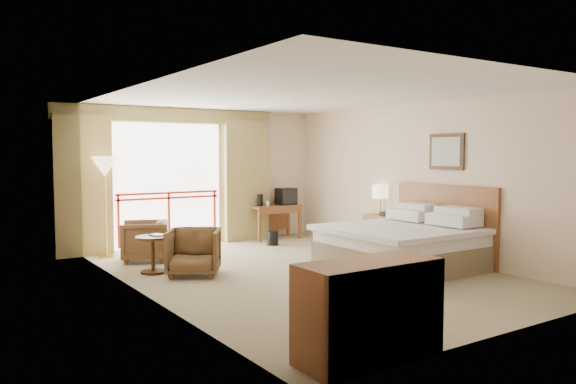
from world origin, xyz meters
TOP-DOWN VIEW (x-y plane):
  - floor at (0.00, 0.00)m, footprint 7.00×7.00m
  - ceiling at (0.00, 0.00)m, footprint 7.00×7.00m
  - wall_back at (0.00, 3.50)m, footprint 5.00×0.00m
  - wall_front at (0.00, -3.50)m, footprint 5.00×0.00m
  - wall_left at (-2.50, 0.00)m, footprint 0.00×7.00m
  - wall_right at (2.50, 0.00)m, footprint 0.00×7.00m
  - balcony_door at (-0.80, 3.48)m, footprint 2.40×0.00m
  - balcony_railing at (-0.80, 3.46)m, footprint 2.09×0.03m
  - curtain_left at (-2.45, 3.35)m, footprint 1.00×0.26m
  - curtain_right at (0.85, 3.35)m, footprint 1.00×0.26m
  - valance at (-0.80, 3.38)m, footprint 4.40×0.22m
  - hvac_vent at (1.30, 3.47)m, footprint 0.50×0.04m
  - bed at (1.50, -0.60)m, footprint 2.13×2.06m
  - headboard at (2.46, -0.60)m, footprint 0.06×2.10m
  - framed_art at (2.47, -0.60)m, footprint 0.04×0.72m
  - nightstand at (2.43, 0.88)m, footprint 0.47×0.56m
  - table_lamp at (2.43, 0.93)m, footprint 0.31×0.31m
  - phone at (2.38, 0.73)m, footprint 0.18×0.14m
  - desk at (1.42, 3.16)m, footprint 1.10×0.53m
  - tv at (1.72, 3.11)m, footprint 0.40×0.31m
  - coffee_maker at (1.07, 3.11)m, footprint 0.14×0.14m
  - cup at (1.22, 3.06)m, footprint 0.09×0.09m
  - wastebasket at (0.95, 2.42)m, footprint 0.23×0.23m
  - armchair_far at (-1.72, 2.25)m, footprint 0.98×0.97m
  - armchair_near at (-1.49, 0.76)m, footprint 1.05×1.05m
  - side_table at (-1.94, 1.24)m, footprint 0.52×0.52m
  - book at (-1.94, 1.24)m, footprint 0.23×0.27m
  - floor_lamp at (-2.15, 2.99)m, footprint 0.45×0.45m
  - dresser at (-1.62, -3.28)m, footprint 1.32×0.56m

SIDE VIEW (x-z plane):
  - floor at x=0.00m, z-range 0.00..0.00m
  - armchair_far at x=-1.72m, z-range -0.34..0.34m
  - armchair_near at x=-1.49m, z-range -0.35..0.35m
  - wastebasket at x=0.95m, z-range 0.00..0.28m
  - nightstand at x=2.43m, z-range 0.00..0.66m
  - bed at x=1.50m, z-range -0.11..0.86m
  - side_table at x=-1.94m, z-range 0.10..0.67m
  - dresser at x=-1.62m, z-range 0.00..0.88m
  - desk at x=1.42m, z-range 0.20..0.92m
  - book at x=-1.94m, z-range 0.56..0.58m
  - headboard at x=2.46m, z-range 0.00..1.30m
  - phone at x=2.38m, z-range 0.66..0.74m
  - cup at x=1.22m, z-range 0.71..0.82m
  - balcony_railing at x=-0.80m, z-range 0.30..1.32m
  - coffee_maker at x=1.07m, z-range 0.71..0.97m
  - tv at x=1.72m, z-range 0.71..1.07m
  - table_lamp at x=2.43m, z-range 0.81..1.36m
  - balcony_door at x=-0.80m, z-range 0.00..2.40m
  - curtain_left at x=-2.45m, z-range 0.00..2.50m
  - curtain_right at x=0.85m, z-range 0.00..2.50m
  - wall_left at x=-2.50m, z-range -2.15..4.85m
  - wall_right at x=2.50m, z-range -2.15..4.85m
  - wall_back at x=0.00m, z-range -1.15..3.85m
  - wall_front at x=0.00m, z-range -1.15..3.85m
  - floor_lamp at x=-2.15m, z-range 0.64..2.41m
  - framed_art at x=2.47m, z-range 1.55..2.15m
  - hvac_vent at x=1.30m, z-range 2.10..2.60m
  - valance at x=-0.80m, z-range 2.41..2.69m
  - ceiling at x=0.00m, z-range 2.70..2.70m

